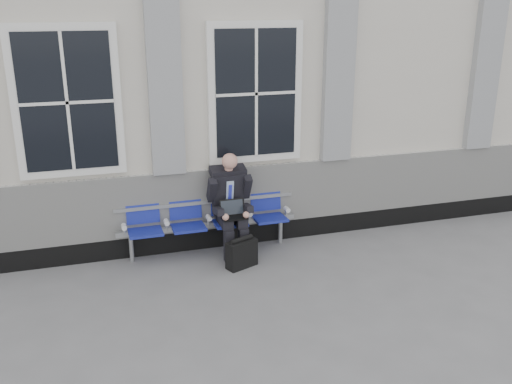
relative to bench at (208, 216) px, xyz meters
name	(u,v)px	position (x,y,z in m)	size (l,w,h in m)	color
ground	(262,289)	(0.40, -1.32, -0.55)	(70.00, 70.00, 0.00)	slate
station_building	(200,78)	(0.38, 2.15, 1.67)	(14.40, 4.40, 4.49)	beige
bench	(208,216)	(0.00, 0.00, 0.00)	(2.60, 0.47, 0.91)	#9EA0A3
businessman	(230,201)	(0.30, -0.14, 0.25)	(0.61, 0.82, 1.49)	black
briefcase	(242,253)	(0.33, -0.64, -0.35)	(0.47, 0.33, 0.44)	black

